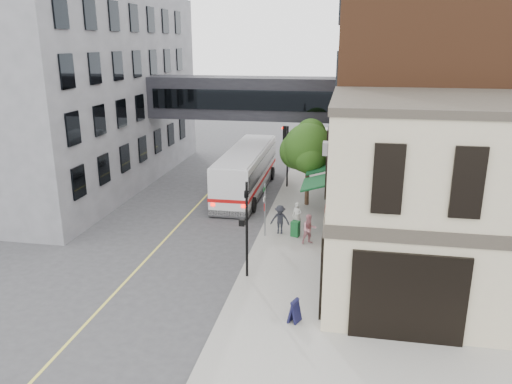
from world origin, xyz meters
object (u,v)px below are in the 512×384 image
at_px(newspaper_box, 295,229).
at_px(sandwich_board, 295,311).
at_px(pedestrian_a, 297,216).
at_px(pedestrian_c, 280,220).
at_px(pedestrian_b, 309,229).
at_px(bus, 246,169).

relative_size(newspaper_box, sandwich_board, 0.95).
xyz_separation_m(pedestrian_a, newspaper_box, (0.05, -1.20, -0.34)).
bearing_deg(newspaper_box, pedestrian_c, -178.87).
height_order(pedestrian_c, sandwich_board, pedestrian_c).
height_order(pedestrian_b, pedestrian_c, pedestrian_c).
distance_m(bus, pedestrian_b, 10.48).
bearing_deg(pedestrian_a, pedestrian_c, -112.53).
relative_size(pedestrian_a, sandwich_board, 1.69).
distance_m(pedestrian_b, sandwich_board, 7.88).
bearing_deg(pedestrian_c, newspaper_box, -17.44).
distance_m(bus, sandwich_board, 17.77).
bearing_deg(pedestrian_c, bus, 112.23).
bearing_deg(pedestrian_c, pedestrian_a, 46.51).
relative_size(bus, newspaper_box, 13.33).
relative_size(bus, pedestrian_b, 7.15).
bearing_deg(bus, newspaper_box, -61.60).
bearing_deg(bus, sandwich_board, -72.56).
bearing_deg(pedestrian_b, newspaper_box, 105.67).
relative_size(bus, sandwich_board, 12.68).
bearing_deg(pedestrian_c, sandwich_board, -80.40).
distance_m(pedestrian_c, sandwich_board, 9.21).
bearing_deg(sandwich_board, newspaper_box, 118.58).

